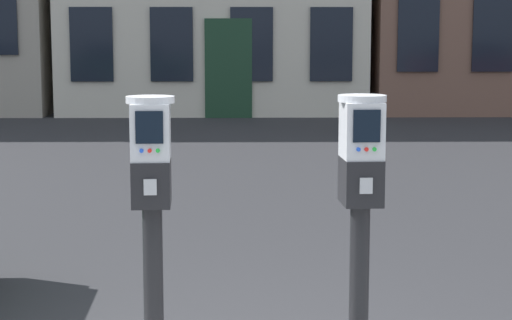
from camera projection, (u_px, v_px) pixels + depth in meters
name	position (u px, v px, depth m)	size (l,w,h in m)	color
parking_meter_near_kerb	(152.00, 192.00, 3.97)	(0.23, 0.26, 1.38)	black
parking_meter_twin_adjacent	(361.00, 190.00, 3.99)	(0.23, 0.26, 1.38)	black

